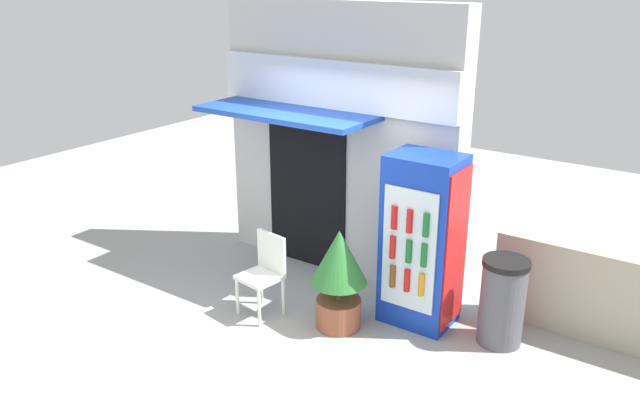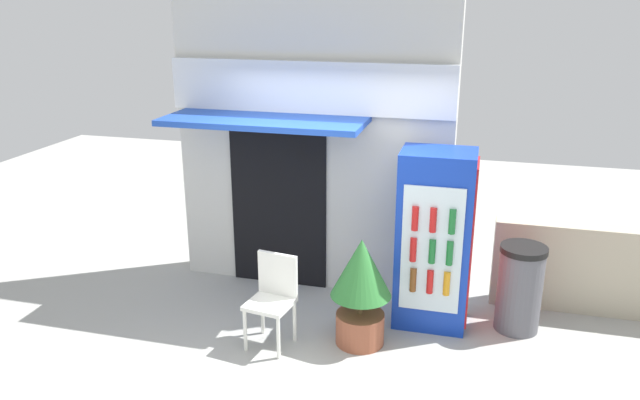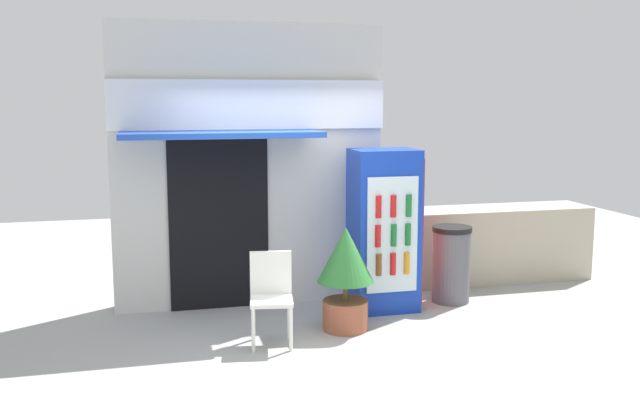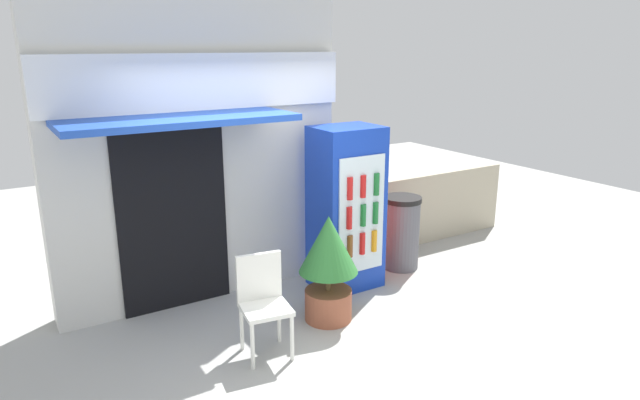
# 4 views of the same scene
# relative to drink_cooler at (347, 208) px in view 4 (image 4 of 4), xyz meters

# --- Properties ---
(ground) EXTENTS (16.00, 16.00, 0.00)m
(ground) POSITION_rel_drink_cooler_xyz_m (-1.03, -1.03, -0.91)
(ground) COLOR #A3A39E
(storefront_building) EXTENTS (3.08, 1.17, 3.21)m
(storefront_building) POSITION_rel_drink_cooler_xyz_m (-1.45, 0.63, 0.72)
(storefront_building) COLOR silver
(storefront_building) RESTS_ON ground
(drink_cooler) EXTENTS (0.74, 0.63, 1.82)m
(drink_cooler) POSITION_rel_drink_cooler_xyz_m (0.00, 0.00, 0.00)
(drink_cooler) COLOR #1438B2
(drink_cooler) RESTS_ON ground
(plastic_chair) EXTENTS (0.46, 0.46, 0.89)m
(plastic_chair) POSITION_rel_drink_cooler_xyz_m (-1.44, -0.79, -0.39)
(plastic_chair) COLOR white
(plastic_chair) RESTS_ON ground
(potted_plant_near_shop) EXTENTS (0.58, 0.58, 1.08)m
(potted_plant_near_shop) POSITION_rel_drink_cooler_xyz_m (-0.63, -0.60, -0.28)
(potted_plant_near_shop) COLOR #995138
(potted_plant_near_shop) RESTS_ON ground
(trash_bin) EXTENTS (0.46, 0.46, 0.90)m
(trash_bin) POSITION_rel_drink_cooler_xyz_m (0.86, 0.07, -0.46)
(trash_bin) COLOR #595960
(trash_bin) RESTS_ON ground
(stone_boundary_wall) EXTENTS (2.50, 0.23, 0.96)m
(stone_boundary_wall) POSITION_rel_drink_cooler_xyz_m (1.84, 0.65, -0.43)
(stone_boundary_wall) COLOR #B7AD93
(stone_boundary_wall) RESTS_ON ground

